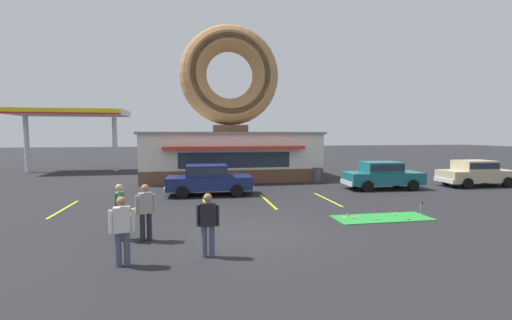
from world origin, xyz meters
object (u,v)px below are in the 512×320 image
object	(u,v)px
golf_ball	(357,216)
trash_bin	(317,174)
pedestrian_clipboard_woman	(208,222)
car_champagne	(476,172)
car_navy	(208,179)
pedestrian_hooded_kid	(120,209)
car_teal	(382,174)
putting_flag_pin	(421,206)
pedestrian_leather_jacket_man	(146,209)
pedestrian_blue_sweater_man	(122,228)

from	to	relation	value
golf_ball	trash_bin	xyz separation A→B (m)	(2.01, 9.71, 0.45)
pedestrian_clipboard_woman	trash_bin	size ratio (longest dim) A/B	1.73
car_champagne	trash_bin	world-z (taller)	car_champagne
car_navy	golf_ball	bearing A→B (deg)	-47.95
pedestrian_hooded_kid	pedestrian_clipboard_woman	size ratio (longest dim) A/B	1.02
car_teal	putting_flag_pin	bearing A→B (deg)	-108.36
putting_flag_pin	car_teal	bearing A→B (deg)	71.64
car_champagne	pedestrian_clipboard_woman	distance (m)	19.20
car_navy	trash_bin	bearing A→B (deg)	26.55
pedestrian_hooded_kid	pedestrian_leather_jacket_man	size ratio (longest dim) A/B	1.00
pedestrian_leather_jacket_man	pedestrian_clipboard_woman	bearing A→B (deg)	-43.55
car_teal	car_navy	xyz separation A→B (m)	(-10.10, -0.16, 0.00)
car_navy	pedestrian_blue_sweater_man	world-z (taller)	pedestrian_blue_sweater_man
car_navy	pedestrian_leather_jacket_man	xyz separation A→B (m)	(-2.19, -7.50, 0.09)
golf_ball	trash_bin	distance (m)	9.93
car_teal	car_navy	size ratio (longest dim) A/B	1.01
putting_flag_pin	trash_bin	distance (m)	10.02
pedestrian_blue_sweater_man	pedestrian_hooded_kid	xyz separation A→B (m)	(-0.49, 2.19, 0.00)
pedestrian_leather_jacket_man	car_navy	bearing A→B (deg)	73.70
car_champagne	pedestrian_hooded_kid	size ratio (longest dim) A/B	2.67
car_champagne	pedestrian_clipboard_woman	world-z (taller)	pedestrian_clipboard_woman
putting_flag_pin	pedestrian_hooded_kid	world-z (taller)	pedestrian_hooded_kid
car_champagne	pedestrian_clipboard_woman	bearing A→B (deg)	-150.94
pedestrian_hooded_kid	pedestrian_leather_jacket_man	world-z (taller)	pedestrian_leather_jacket_man
trash_bin	pedestrian_leather_jacket_man	bearing A→B (deg)	-130.62
car_teal	car_champagne	xyz separation A→B (m)	(6.28, -0.03, 0.00)
putting_flag_pin	pedestrian_hooded_kid	size ratio (longest dim) A/B	0.32
golf_ball	car_navy	size ratio (longest dim) A/B	0.01
car_teal	pedestrian_blue_sweater_man	size ratio (longest dim) A/B	2.70
car_teal	pedestrian_hooded_kid	world-z (taller)	pedestrian_hooded_kid
car_teal	pedestrian_leather_jacket_man	world-z (taller)	pedestrian_leather_jacket_man
car_teal	pedestrian_leather_jacket_man	distance (m)	14.49
pedestrian_clipboard_woman	car_teal	bearing A→B (deg)	41.69
pedestrian_hooded_kid	trash_bin	bearing A→B (deg)	46.52
putting_flag_pin	pedestrian_leather_jacket_man	world-z (taller)	pedestrian_leather_jacket_man
car_champagne	pedestrian_hooded_kid	distance (m)	20.71
pedestrian_blue_sweater_man	pedestrian_clipboard_woman	size ratio (longest dim) A/B	1.02
pedestrian_hooded_kid	pedestrian_blue_sweater_man	bearing A→B (deg)	-77.50
car_teal	car_champagne	bearing A→B (deg)	-0.31
golf_ball	car_teal	size ratio (longest dim) A/B	0.01
car_navy	car_teal	bearing A→B (deg)	0.89
golf_ball	car_teal	xyz separation A→B (m)	(4.68, 6.16, 0.82)
pedestrian_leather_jacket_man	trash_bin	distance (m)	14.78
car_navy	pedestrian_clipboard_woman	size ratio (longest dim) A/B	2.72
golf_ball	pedestrian_clipboard_woman	bearing A→B (deg)	-151.23
car_teal	pedestrian_leather_jacket_man	size ratio (longest dim) A/B	2.69
pedestrian_blue_sweater_man	pedestrian_leather_jacket_man	world-z (taller)	pedestrian_leather_jacket_man
golf_ball	car_navy	distance (m)	8.13
putting_flag_pin	car_teal	xyz separation A→B (m)	(2.14, 6.45, 0.43)
car_champagne	trash_bin	distance (m)	9.65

